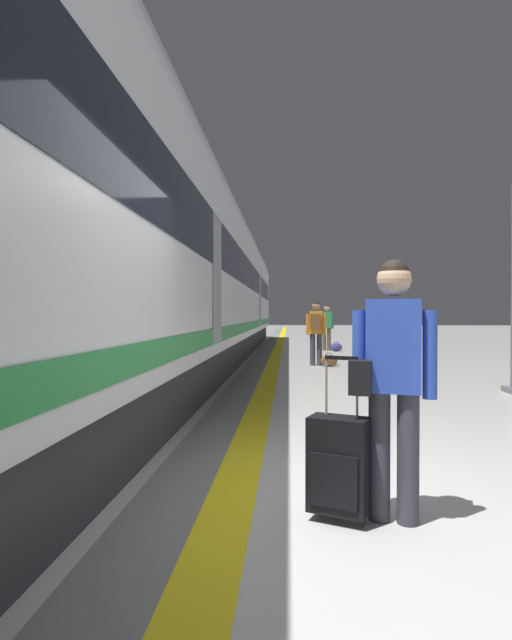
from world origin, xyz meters
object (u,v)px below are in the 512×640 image
object	(u,v)px
passenger_near	(327,324)
duffel_bag_mid	(329,360)
traveller_foreground	(391,370)
rolling_suitcase_foreground	(339,464)
duffel_bag_near	(336,347)
high_speed_train	(191,271)
passenger_mid	(316,327)
waste_bin	(397,343)

from	to	relation	value
passenger_near	duffel_bag_mid	xyz separation A→B (m)	(-0.37, -5.72, -0.84)
traveller_foreground	duffel_bag_mid	size ratio (longest dim) A/B	3.84
rolling_suitcase_foreground	duffel_bag_near	xyz separation A→B (m)	(1.39, 15.12, -0.21)
high_speed_train	duffel_bag_mid	distance (m)	4.33
high_speed_train	rolling_suitcase_foreground	distance (m)	10.59
rolling_suitcase_foreground	passenger_mid	bearing A→B (deg)	87.79
duffel_bag_mid	waste_bin	world-z (taller)	waste_bin
duffel_bag_mid	rolling_suitcase_foreground	bearing A→B (deg)	-94.14
high_speed_train	duffel_bag_near	distance (m)	7.13
duffel_bag_near	waste_bin	distance (m)	3.04
traveller_foreground	waste_bin	bearing A→B (deg)	77.91
rolling_suitcase_foreground	duffel_bag_mid	world-z (taller)	rolling_suitcase_foreground
duffel_bag_near	waste_bin	world-z (taller)	waste_bin
duffel_bag_near	duffel_bag_mid	size ratio (longest dim) A/B	1.00
traveller_foreground	rolling_suitcase_foreground	distance (m)	0.70
duffel_bag_near	passenger_mid	bearing A→B (deg)	-101.03
high_speed_train	traveller_foreground	world-z (taller)	high_speed_train
rolling_suitcase_foreground	duffel_bag_near	size ratio (longest dim) A/B	2.42
traveller_foreground	waste_bin	size ratio (longest dim) A/B	1.86
duffel_bag_near	passenger_mid	world-z (taller)	passenger_mid
traveller_foreground	passenger_mid	bearing A→B (deg)	89.72
rolling_suitcase_foreground	passenger_near	bearing A→B (deg)	86.03
duffel_bag_near	passenger_mid	xyz separation A→B (m)	(-1.01, -5.18, 0.85)
rolling_suitcase_foreground	duffel_bag_near	world-z (taller)	rolling_suitcase_foreground
high_speed_train	duffel_bag_mid	size ratio (longest dim) A/B	78.53
passenger_near	passenger_mid	world-z (taller)	passenger_near
high_speed_train	duffel_bag_near	size ratio (longest dim) A/B	78.53
duffel_bag_near	duffel_bag_mid	world-z (taller)	same
high_speed_train	rolling_suitcase_foreground	world-z (taller)	high_speed_train
duffel_bag_near	passenger_mid	distance (m)	5.34
traveller_foreground	rolling_suitcase_foreground	size ratio (longest dim) A/B	1.59
rolling_suitcase_foreground	passenger_near	xyz separation A→B (m)	(1.07, 15.46, 0.62)
traveller_foreground	passenger_mid	distance (m)	9.93
traveller_foreground	passenger_near	bearing A→B (deg)	87.27
passenger_near	passenger_mid	distance (m)	5.57
passenger_near	duffel_bag_near	world-z (taller)	passenger_near
traveller_foreground	waste_bin	xyz separation A→B (m)	(2.69, 12.56, -0.52)
passenger_near	passenger_mid	size ratio (longest dim) A/B	1.01
traveller_foreground	duffel_bag_near	distance (m)	15.17
traveller_foreground	passenger_near	size ratio (longest dim) A/B	0.99
duffel_bag_near	waste_bin	bearing A→B (deg)	-57.34
traveller_foreground	waste_bin	world-z (taller)	traveller_foreground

